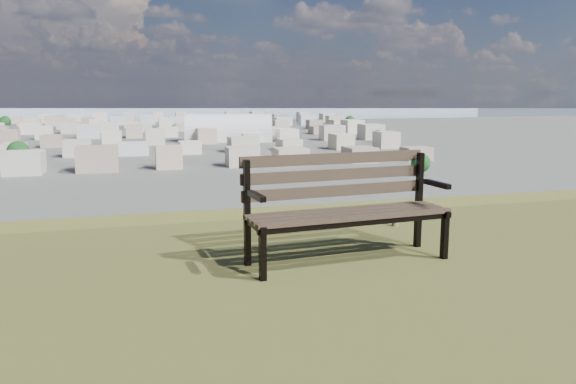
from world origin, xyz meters
name	(u,v)px	position (x,y,z in m)	size (l,w,h in m)	color
park_bench	(344,201)	(1.36, 2.15, 25.54)	(1.86, 0.73, 0.95)	#3C2E23
arena	(229,133)	(52.92, 309.37, 4.73)	(50.63, 29.25, 20.08)	silver
city_blocks	(131,128)	(0.00, 394.44, 3.50)	(395.00, 361.00, 7.00)	silver
city_trees	(80,134)	(-26.39, 319.00, 4.83)	(406.52, 387.20, 9.98)	#332619
bay_water	(129,111)	(0.00, 900.00, 0.00)	(2400.00, 700.00, 0.12)	#879BAC
far_hills	(101,94)	(-60.92, 1402.93, 25.47)	(2050.00, 340.00, 60.00)	#9FACC5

